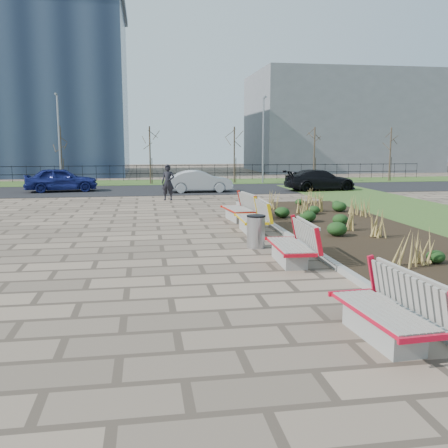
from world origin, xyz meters
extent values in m
plane|color=#806B58|center=(0.00, 0.00, 0.00)|extent=(120.00, 120.00, 0.00)
cube|color=black|center=(6.25, 5.00, 0.05)|extent=(4.50, 18.00, 0.10)
cube|color=gray|center=(3.92, 5.00, 0.07)|extent=(0.16, 18.00, 0.15)
cube|color=#33511E|center=(0.00, 28.00, 0.02)|extent=(80.00, 5.00, 0.04)
cube|color=black|center=(0.00, 22.00, 0.01)|extent=(80.00, 7.00, 0.02)
cylinder|color=#B2B2B7|center=(2.60, 4.26, 0.45)|extent=(0.50, 0.50, 0.89)
imported|color=black|center=(0.75, 16.34, 0.91)|extent=(0.76, 0.60, 1.82)
imported|color=navy|center=(-5.34, 21.81, 0.73)|extent=(4.38, 2.24, 1.43)
imported|color=#ADAFB5|center=(2.79, 20.21, 0.65)|extent=(3.88, 1.42, 1.27)
imported|color=black|center=(10.15, 20.01, 0.66)|extent=(4.56, 2.28, 1.27)
cube|color=slate|center=(20.00, 42.00, 5.00)|extent=(18.00, 12.00, 10.00)
camera|label=1|loc=(-0.43, -9.11, 2.90)|focal=40.00mm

